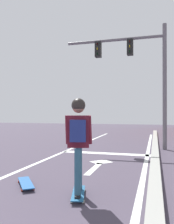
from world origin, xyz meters
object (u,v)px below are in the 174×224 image
Objects in this scene: skateboard at (78,193)px; traffic_signal_mast at (137,64)px; skater at (78,133)px; spare_skateboard at (26,183)px.

traffic_signal_mast is (0.54, 5.87, 3.34)m from skateboard.
spare_skateboard is (-1.18, 0.30, -1.02)m from skater.
spare_skateboard is at bearing 166.39° from skateboard.
traffic_signal_mast is at bearing 84.83° from skater.
skater is at bearing -95.17° from traffic_signal_mast.
traffic_signal_mast reaches higher than skateboard.
spare_skateboard is at bearing -107.00° from traffic_signal_mast.
skateboard is 1.01× the size of spare_skateboard.
traffic_signal_mast is at bearing 84.77° from skateboard.
spare_skateboard is 6.74m from traffic_signal_mast.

